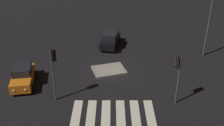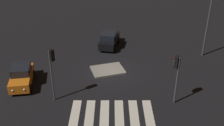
{
  "view_description": "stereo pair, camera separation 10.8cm",
  "coord_description": "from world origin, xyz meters",
  "views": [
    {
      "loc": [
        -0.1,
        -23.21,
        13.49
      ],
      "look_at": [
        0.0,
        0.0,
        1.0
      ],
      "focal_mm": 43.26,
      "sensor_mm": 36.0,
      "label": 1
    },
    {
      "loc": [
        0.01,
        -23.21,
        13.49
      ],
      "look_at": [
        0.0,
        0.0,
        1.0
      ],
      "focal_mm": 43.26,
      "sensor_mm": 36.0,
      "label": 2
    }
  ],
  "objects": [
    {
      "name": "car_orange",
      "position": [
        -8.2,
        -2.23,
        0.88
      ],
      "size": [
        2.4,
        4.28,
        1.79
      ],
      "rotation": [
        0.0,
        0.0,
        -1.42
      ],
      "color": "orange",
      "rests_on": "ground"
    },
    {
      "name": "traffic_light_east",
      "position": [
        5.05,
        -4.98,
        3.22
      ],
      "size": [
        0.54,
        0.54,
        4.25
      ],
      "rotation": [
        0.0,
        0.0,
        2.36
      ],
      "color": "#47474C",
      "rests_on": "ground"
    },
    {
      "name": "car_black",
      "position": [
        -0.31,
        6.03,
        0.89
      ],
      "size": [
        2.54,
        4.37,
        1.81
      ],
      "rotation": [
        0.0,
        0.0,
        1.38
      ],
      "color": "black",
      "rests_on": "ground"
    },
    {
      "name": "ground_plane",
      "position": [
        0.0,
        0.0,
        0.0
      ],
      "size": [
        80.0,
        80.0,
        0.0
      ],
      "primitive_type": "plane",
      "color": "black"
    },
    {
      "name": "traffic_island",
      "position": [
        -0.41,
        0.21,
        0.09
      ],
      "size": [
        3.72,
        3.2,
        0.18
      ],
      "color": "gray",
      "rests_on": "ground"
    },
    {
      "name": "street_lamp",
      "position": [
        10.08,
        3.7,
        5.33
      ],
      "size": [
        0.56,
        0.56,
        7.84
      ],
      "color": "#47474C",
      "rests_on": "ground"
    },
    {
      "name": "crosswalk_near",
      "position": [
        -0.0,
        -6.4,
        0.01
      ],
      "size": [
        6.45,
        3.2,
        0.02
      ],
      "color": "silver",
      "rests_on": "ground"
    },
    {
      "name": "traffic_light_south",
      "position": [
        -4.72,
        -4.57,
        3.51
      ],
      "size": [
        0.54,
        0.54,
        4.64
      ],
      "rotation": [
        0.0,
        0.0,
        0.77
      ],
      "color": "#47474C",
      "rests_on": "ground"
    }
  ]
}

